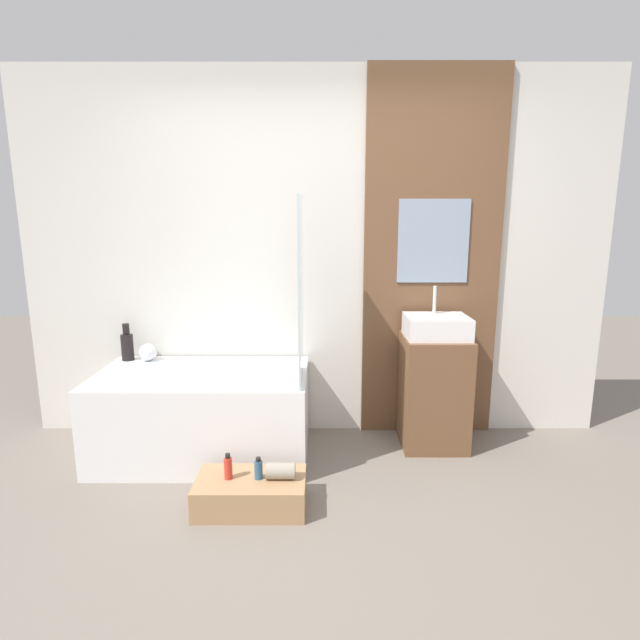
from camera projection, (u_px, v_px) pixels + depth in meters
The scene contains 13 objects.
ground_plane at pixel (313, 567), 2.31m from camera, with size 12.00×12.00×0.00m, color slate.
wall_tiled_back at pixel (315, 258), 3.59m from camera, with size 4.20×0.06×2.60m, color silver.
wall_wood_accent at pixel (431, 258), 3.54m from camera, with size 0.97×0.04×2.60m.
bathtub at pixel (203, 413), 3.36m from camera, with size 1.39×0.79×0.58m.
glass_shower_screen at pixel (299, 290), 3.06m from camera, with size 0.01×0.47×1.14m, color silver.
wooden_step_bench at pixel (250, 493), 2.77m from camera, with size 0.61×0.34×0.17m, color #A87F56.
vanity_cabinet at pixel (432, 391), 3.50m from camera, with size 0.44×0.44×0.78m, color brown.
sink at pixel (435, 326), 3.40m from camera, with size 0.42×0.35×0.34m.
vase_tall_dark at pixel (126, 345), 3.57m from camera, with size 0.09×0.09×0.27m.
vase_round_light at pixel (147, 352), 3.57m from camera, with size 0.12×0.12×0.12m, color white.
bottle_soap_primary at pixel (227, 468), 2.74m from camera, with size 0.05×0.05×0.15m.
bottle_soap_secondary at pixel (257, 469), 2.74m from camera, with size 0.05×0.05×0.12m.
towel_roll at pixel (279, 471), 2.74m from camera, with size 0.09×0.09×0.16m, color gray.
Camera 1 is at (0.03, -2.03, 1.59)m, focal length 28.00 mm.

